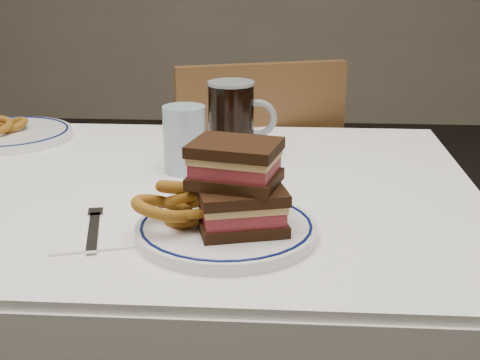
# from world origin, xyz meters

# --- Properties ---
(dining_table) EXTENTS (1.27, 0.87, 0.75)m
(dining_table) POSITION_xyz_m (0.00, 0.00, 0.64)
(dining_table) COLOR white
(dining_table) RESTS_ON floor
(chair_far) EXTENTS (0.52, 0.52, 0.90)m
(chair_far) POSITION_xyz_m (0.20, 0.55, 0.49)
(chair_far) COLOR #482D17
(chair_far) RESTS_ON floor
(main_plate) EXTENTS (0.27, 0.27, 0.02)m
(main_plate) POSITION_xyz_m (0.20, -0.22, 0.76)
(main_plate) COLOR white
(main_plate) RESTS_ON dining_table
(reuben_sandwich) EXTENTS (0.15, 0.14, 0.13)m
(reuben_sandwich) POSITION_xyz_m (0.22, -0.23, 0.83)
(reuben_sandwich) COLOR black
(reuben_sandwich) RESTS_ON main_plate
(onion_rings_main) EXTENTS (0.13, 0.12, 0.09)m
(onion_rings_main) POSITION_xyz_m (0.14, -0.22, 0.80)
(onion_rings_main) COLOR brown
(onion_rings_main) RESTS_ON main_plate
(ketchup_ramekin) EXTENTS (0.06, 0.06, 0.03)m
(ketchup_ramekin) POSITION_xyz_m (0.19, -0.12, 0.79)
(ketchup_ramekin) COLOR silver
(ketchup_ramekin) RESTS_ON main_plate
(beer_mug) EXTENTS (0.14, 0.09, 0.15)m
(beer_mug) POSITION_xyz_m (0.18, 0.18, 0.83)
(beer_mug) COLOR black
(beer_mug) RESTS_ON dining_table
(water_glass) EXTENTS (0.08, 0.08, 0.13)m
(water_glass) POSITION_xyz_m (0.10, 0.08, 0.81)
(water_glass) COLOR #96B1C2
(water_glass) RESTS_ON dining_table
(far_plate) EXTENTS (0.28, 0.28, 0.02)m
(far_plate) POSITION_xyz_m (-0.33, 0.28, 0.76)
(far_plate) COLOR white
(far_plate) RESTS_ON dining_table
(onion_rings_far) EXTENTS (0.11, 0.13, 0.05)m
(onion_rings_far) POSITION_xyz_m (-0.34, 0.27, 0.78)
(onion_rings_far) COLOR brown
(onion_rings_far) RESTS_ON far_plate
(napkin_fork) EXTENTS (0.16, 0.17, 0.01)m
(napkin_fork) POSITION_xyz_m (0.01, -0.23, 0.75)
(napkin_fork) COLOR white
(napkin_fork) RESTS_ON dining_table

